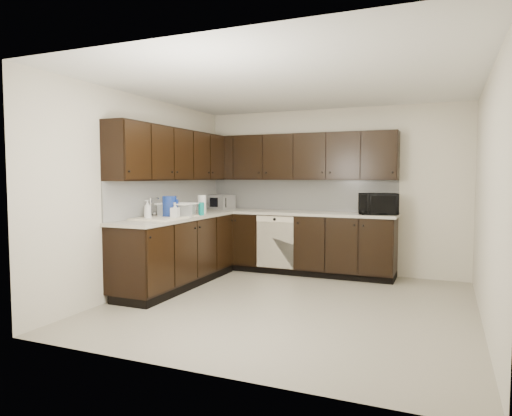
{
  "coord_description": "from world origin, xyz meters",
  "views": [
    {
      "loc": [
        1.63,
        -4.91,
        1.48
      ],
      "look_at": [
        -0.67,
        0.6,
        1.06
      ],
      "focal_mm": 32.0,
      "sensor_mm": 36.0,
      "label": 1
    }
  ],
  "objects": [
    {
      "name": "soap_bottle_a",
      "position": [
        -1.52,
        -0.02,
        1.04
      ],
      "size": [
        0.1,
        0.11,
        0.21
      ],
      "primitive_type": "imported",
      "rotation": [
        0.0,
        0.0,
        0.11
      ],
      "color": "gray",
      "rests_on": "countertop"
    },
    {
      "name": "countertop",
      "position": [
        -1.01,
        1.11,
        0.92
      ],
      "size": [
        3.03,
        2.83,
        0.04
      ],
      "color": "#B5AD9E",
      "rests_on": "lower_cabinets"
    },
    {
      "name": "wall_front",
      "position": [
        0.0,
        -2.0,
        1.25
      ],
      "size": [
        4.0,
        0.02,
        2.5
      ],
      "primitive_type": "cube",
      "color": "beige",
      "rests_on": "floor"
    },
    {
      "name": "floor",
      "position": [
        0.0,
        0.0,
        0.0
      ],
      "size": [
        4.0,
        4.0,
        0.0
      ],
      "primitive_type": "plane",
      "color": "#9D9682",
      "rests_on": "ground"
    },
    {
      "name": "microwave",
      "position": [
        0.75,
        1.65,
        1.09
      ],
      "size": [
        0.6,
        0.47,
        0.29
      ],
      "primitive_type": "imported",
      "rotation": [
        0.0,
        0.0,
        0.22
      ],
      "color": "black",
      "rests_on": "countertop"
    },
    {
      "name": "soap_bottle_b",
      "position": [
        -1.77,
        -0.24,
        1.06
      ],
      "size": [
        0.12,
        0.12,
        0.24
      ],
      "primitive_type": "imported",
      "rotation": [
        0.0,
        0.0,
        -0.34
      ],
      "color": "gray",
      "rests_on": "countertop"
    },
    {
      "name": "toaster_oven",
      "position": [
        -1.75,
        1.74,
        1.06
      ],
      "size": [
        0.44,
        0.39,
        0.23
      ],
      "primitive_type": "cube",
      "rotation": [
        0.0,
        0.0,
        -0.39
      ],
      "color": "silver",
      "rests_on": "countertop"
    },
    {
      "name": "wall_right",
      "position": [
        2.0,
        0.0,
        1.25
      ],
      "size": [
        0.02,
        4.0,
        2.5
      ],
      "primitive_type": "cube",
      "color": "beige",
      "rests_on": "floor"
    },
    {
      "name": "blue_pitcher",
      "position": [
        -1.66,
        0.08,
        1.08
      ],
      "size": [
        0.2,
        0.2,
        0.28
      ],
      "primitive_type": "cylinder",
      "rotation": [
        0.0,
        0.0,
        -0.06
      ],
      "color": "#102F9A",
      "rests_on": "countertop"
    },
    {
      "name": "lower_cabinets",
      "position": [
        -1.01,
        1.11,
        0.41
      ],
      "size": [
        3.0,
        2.8,
        0.9
      ],
      "color": "black",
      "rests_on": "floor"
    },
    {
      "name": "upper_cabinets",
      "position": [
        -1.1,
        1.2,
        1.77
      ],
      "size": [
        3.0,
        2.8,
        0.7
      ],
      "color": "black",
      "rests_on": "wall_back"
    },
    {
      "name": "storage_bin",
      "position": [
        -1.64,
        0.22,
        1.03
      ],
      "size": [
        0.54,
        0.48,
        0.18
      ],
      "primitive_type": "cube",
      "rotation": [
        0.0,
        0.0,
        0.39
      ],
      "color": "white",
      "rests_on": "countertop"
    },
    {
      "name": "backsplash",
      "position": [
        -1.22,
        1.32,
        1.18
      ],
      "size": [
        3.0,
        2.8,
        0.48
      ],
      "color": "silver",
      "rests_on": "countertop"
    },
    {
      "name": "wall_back",
      "position": [
        0.0,
        2.0,
        1.25
      ],
      "size": [
        4.0,
        0.02,
        2.5
      ],
      "primitive_type": "cube",
      "color": "beige",
      "rests_on": "floor"
    },
    {
      "name": "ceiling",
      "position": [
        0.0,
        0.0,
        2.5
      ],
      "size": [
        4.0,
        4.0,
        0.0
      ],
      "primitive_type": "plane",
      "rotation": [
        3.14,
        0.0,
        0.0
      ],
      "color": "white",
      "rests_on": "wall_back"
    },
    {
      "name": "paper_towel_roll",
      "position": [
        -1.62,
        0.86,
        1.07
      ],
      "size": [
        0.15,
        0.15,
        0.26
      ],
      "primitive_type": "cylinder",
      "rotation": [
        0.0,
        0.0,
        -0.3
      ],
      "color": "white",
      "rests_on": "countertop"
    },
    {
      "name": "teal_tumbler",
      "position": [
        -1.48,
        0.58,
        1.03
      ],
      "size": [
        0.09,
        0.09,
        0.18
      ],
      "primitive_type": "cylinder",
      "rotation": [
        0.0,
        0.0,
        -0.16
      ],
      "color": "#0B837B",
      "rests_on": "countertop"
    },
    {
      "name": "dishwasher",
      "position": [
        -0.7,
        1.41,
        0.55
      ],
      "size": [
        0.58,
        0.04,
        0.78
      ],
      "color": "beige",
      "rests_on": "lower_cabinets"
    },
    {
      "name": "sink",
      "position": [
        -1.68,
        -0.01,
        0.88
      ],
      "size": [
        0.54,
        0.82,
        0.42
      ],
      "color": "beige",
      "rests_on": "countertop"
    },
    {
      "name": "wall_left",
      "position": [
        -2.0,
        0.0,
        1.25
      ],
      "size": [
        0.02,
        4.0,
        2.5
      ],
      "primitive_type": "cube",
      "color": "beige",
      "rests_on": "floor"
    }
  ]
}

